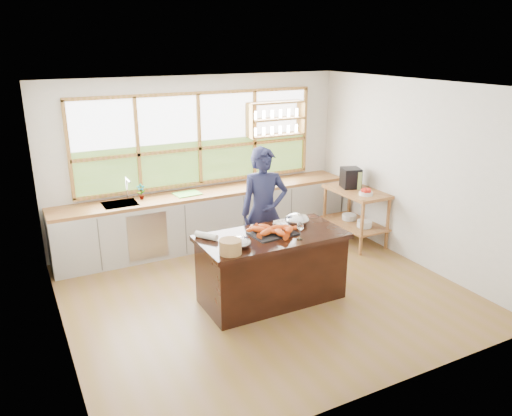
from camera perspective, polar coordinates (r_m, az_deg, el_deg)
ground_plane at (r=6.77m, az=0.93°, el=-9.62°), size 5.00×5.00×0.00m
room_shell at (r=6.60m, az=-0.93°, el=5.89°), size 5.02×4.52×2.71m
back_counter at (r=8.20m, az=-5.60°, el=-1.10°), size 4.90×0.63×0.90m
right_shelf_unit at (r=8.35m, az=11.36°, el=0.08°), size 0.62×1.10×0.90m
island at (r=6.41m, az=1.80°, el=-6.79°), size 1.85×0.90×0.90m
cook at (r=7.00m, az=0.92°, el=-0.44°), size 0.77×0.62×1.84m
potted_plant at (r=7.78m, az=-13.00°, el=1.82°), size 0.14×0.10×0.24m
cutting_board at (r=7.95m, az=-7.85°, el=1.62°), size 0.43×0.34×0.01m
espresso_machine at (r=8.36m, az=10.77°, el=3.41°), size 0.36×0.38×0.33m
wine_bottle at (r=8.27m, az=11.76°, el=3.06°), size 0.09×0.09×0.29m
fruit_bowl at (r=8.02m, az=12.47°, el=1.77°), size 0.22×0.22×0.11m
slate_board at (r=6.25m, az=1.93°, el=-2.93°), size 0.58×0.44×0.02m
lobster_pile at (r=6.22m, az=1.92°, el=-2.55°), size 0.55×0.48×0.08m
mixing_bowl_left at (r=5.85m, az=-1.88°, el=-3.94°), size 0.28×0.28×0.13m
mixing_bowl_right at (r=6.59m, az=4.73°, el=-1.31°), size 0.32×0.32×0.15m
wine_glass at (r=6.06m, az=5.08°, el=-2.18°), size 0.08×0.08×0.22m
wicker_basket at (r=5.67m, az=-2.94°, el=-4.45°), size 0.26×0.26×0.17m
parchment_roll at (r=6.12m, az=-5.70°, el=-3.19°), size 0.24×0.29×0.08m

